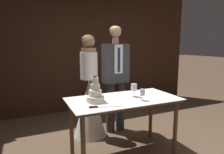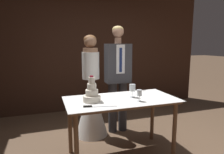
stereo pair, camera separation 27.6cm
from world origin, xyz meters
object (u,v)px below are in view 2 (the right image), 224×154
cake_knife (94,106)px  wine_glass_middle (139,93)px  tiered_cake (92,94)px  bride (91,100)px  wine_glass_near (132,88)px  cake_table (121,106)px  groom (118,75)px

cake_knife → wine_glass_middle: (0.60, 0.04, 0.10)m
wine_glass_middle → tiered_cake: bearing=161.7°
bride → cake_knife: bearing=-101.2°
bride → wine_glass_middle: bearing=-66.6°
wine_glass_near → bride: bearing=118.9°
wine_glass_near → bride: size_ratio=0.11×
cake_table → wine_glass_near: 0.29m
wine_glass_near → wine_glass_middle: 0.21m
cake_table → bride: 0.81m
tiered_cake → bride: bride is taller
tiered_cake → groom: 0.99m
cake_table → tiered_cake: size_ratio=4.44×
wine_glass_near → groom: groom is taller
cake_table → wine_glass_middle: 0.32m
tiered_cake → bride: bearing=78.0°
tiered_cake → groom: size_ratio=0.18×
cake_knife → groom: (0.67, 0.99, 0.19)m
tiered_cake → cake_knife: size_ratio=0.86×
groom → cake_table: bearing=-107.1°
tiered_cake → wine_glass_middle: size_ratio=2.23×
cake_table → tiered_cake: (-0.40, 0.01, 0.20)m
cake_knife → groom: 1.21m
tiered_cake → cake_knife: (-0.03, -0.23, -0.09)m
cake_knife → groom: size_ratio=0.21×
cake_table → wine_glass_near: wine_glass_near is taller
tiered_cake → wine_glass_near: 0.57m
bride → groom: bearing=-0.1°
wine_glass_middle → groom: bearing=86.3°
groom → cake_knife: bearing=-124.0°
cake_knife → groom: groom is taller
cake_table → cake_knife: cake_knife is taller
cake_knife → wine_glass_middle: wine_glass_middle is taller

